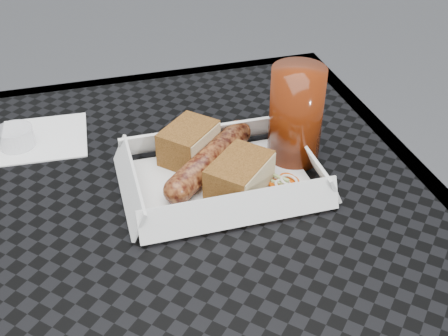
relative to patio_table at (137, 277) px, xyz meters
name	(u,v)px	position (x,y,z in m)	size (l,w,h in m)	color
patio_table	(137,277)	(0.00, 0.00, 0.00)	(0.80, 0.80, 0.74)	black
food_tray	(222,181)	(0.13, 0.06, 0.08)	(0.22, 0.15, 0.00)	white
bratwurst	(210,159)	(0.12, 0.09, 0.10)	(0.14, 0.14, 0.03)	brown
bread_near	(189,143)	(0.10, 0.12, 0.10)	(0.08, 0.05, 0.05)	brown
bread_far	(240,175)	(0.14, 0.04, 0.10)	(0.08, 0.06, 0.04)	brown
veg_garnish	(285,188)	(0.20, 0.02, 0.08)	(0.03, 0.03, 0.00)	#D44D09
napkin	(44,138)	(-0.09, 0.23, 0.08)	(0.12, 0.12, 0.00)	white
condiment_cup_empty	(16,138)	(-0.13, 0.22, 0.09)	(0.05, 0.05, 0.03)	silver
drink_glass	(296,115)	(0.23, 0.09, 0.14)	(0.07, 0.07, 0.13)	#571B07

